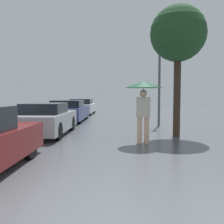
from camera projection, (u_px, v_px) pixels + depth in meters
name	position (u px, v px, depth m)	size (l,w,h in m)	color
pedestrian	(143.00, 93.00, 7.71)	(1.16, 1.16, 1.95)	beige
parked_car_second	(46.00, 120.00, 9.54)	(1.66, 3.83, 1.22)	#9EA3A8
parked_car_third	(69.00, 111.00, 14.53)	(1.89, 4.22, 1.22)	navy
parked_car_farthest	(82.00, 107.00, 20.07)	(1.86, 4.24, 1.21)	silver
tree	(178.00, 35.00, 8.97)	(2.01, 2.01, 4.74)	#38281E
street_lamp	(159.00, 71.00, 12.28)	(0.29, 0.29, 4.41)	#515456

